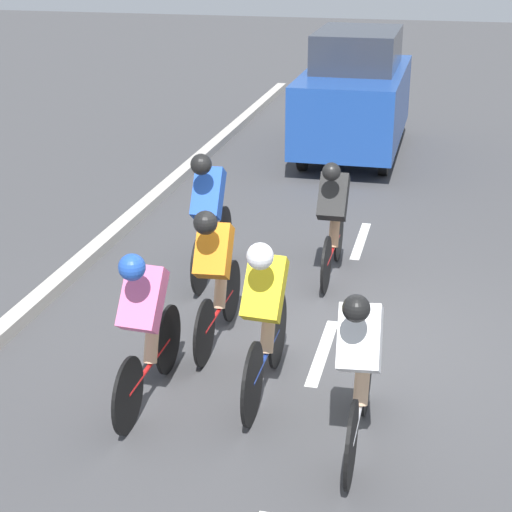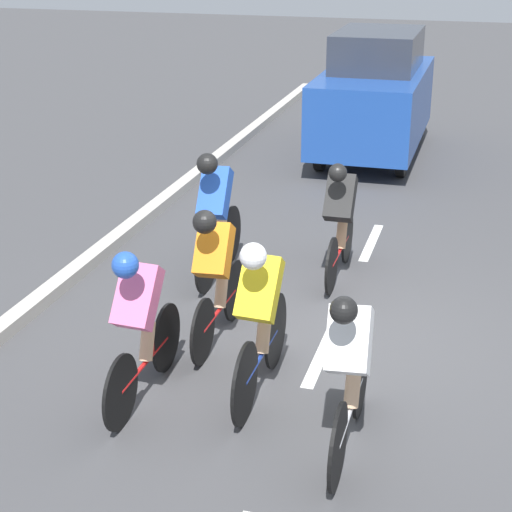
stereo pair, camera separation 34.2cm
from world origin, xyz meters
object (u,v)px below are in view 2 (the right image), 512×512
Objects in this scene: cyclist_orange at (215,271)px; support_car at (374,95)px; cyclist_yellow at (260,314)px; cyclist_pink at (139,320)px; cyclist_white at (349,368)px; cyclist_blue at (216,212)px; cyclist_black at (340,218)px.

support_car is (-0.39, -7.74, 0.30)m from cyclist_orange.
cyclist_yellow reaches higher than cyclist_pink.
cyclist_orange is 0.96× the size of cyclist_white.
cyclist_yellow is 1.04× the size of cyclist_pink.
cyclist_white is (-1.58, 1.51, -0.03)m from cyclist_orange.
cyclist_blue is 1.01× the size of cyclist_orange.
support_car reaches higher than cyclist_pink.
cyclist_orange is (0.69, -0.87, -0.02)m from cyclist_yellow.
cyclist_pink is at bearing 70.30° from cyclist_black.
cyclist_blue is 6.24m from support_car.
support_car reaches higher than cyclist_orange.
cyclist_pink is 1.01× the size of cyclist_blue.
cyclist_white is at bearing 97.34° from support_car.
cyclist_black is (-1.37, -0.38, -0.07)m from cyclist_blue.
cyclist_orange is 7.75m from support_car.
cyclist_pink is at bearing 77.56° from cyclist_orange.
cyclist_pink is at bearing -8.83° from cyclist_white.
cyclist_yellow is 1.05× the size of cyclist_black.
cyclist_black is 5.82m from support_car.
support_car reaches higher than cyclist_yellow.
cyclist_black is 0.43× the size of support_car.
cyclist_yellow reaches higher than cyclist_black.
cyclist_blue is at bearing -55.86° from cyclist_white.
support_car is (-0.66, -8.96, 0.29)m from cyclist_pink.
cyclist_orange is (-0.27, -1.23, -0.01)m from cyclist_pink.
cyclist_orange is at bearing 87.13° from support_car.
cyclist_orange is at bearing -102.44° from cyclist_pink.
cyclist_white is at bearing 101.69° from cyclist_black.
support_car is (1.19, -9.25, 0.33)m from cyclist_white.
cyclist_pink is (0.96, 0.36, -0.01)m from cyclist_yellow.
cyclist_blue is at bearing -85.13° from cyclist_pink.
support_car is (-0.90, -6.17, 0.25)m from cyclist_blue.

